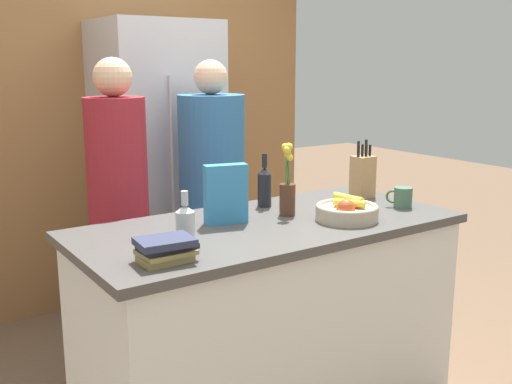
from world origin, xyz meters
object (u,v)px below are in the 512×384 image
at_px(cereal_box, 226,194).
at_px(person_in_blue, 212,189).
at_px(refrigerator, 159,170).
at_px(flower_vase, 287,189).
at_px(coffee_mug, 402,197).
at_px(book_stack, 166,249).
at_px(bottle_oil, 185,224).
at_px(knife_block, 363,176).
at_px(fruit_bowl, 347,211).
at_px(person_at_sink, 119,201).
at_px(bottle_vinegar, 264,186).

relative_size(cereal_box, person_in_blue, 0.16).
relative_size(refrigerator, flower_vase, 5.51).
height_order(coffee_mug, book_stack, coffee_mug).
xyz_separation_m(refrigerator, bottle_oil, (-0.59, -1.50, 0.07)).
bearing_deg(flower_vase, book_stack, -159.17).
bearing_deg(refrigerator, person_in_blue, -84.84).
bearing_deg(book_stack, knife_block, 15.82).
distance_m(cereal_box, book_stack, 0.56).
relative_size(fruit_bowl, flower_vase, 0.83).
bearing_deg(person_at_sink, person_in_blue, -8.13).
height_order(bottle_oil, person_in_blue, person_in_blue).
xyz_separation_m(book_stack, bottle_oil, (0.15, 0.14, 0.04)).
xyz_separation_m(refrigerator, person_at_sink, (-0.54, -0.68, -0.00)).
bearing_deg(book_stack, flower_vase, 20.83).
distance_m(fruit_bowl, coffee_mug, 0.40).
xyz_separation_m(knife_block, cereal_box, (-0.87, -0.05, 0.02)).
xyz_separation_m(flower_vase, bottle_vinegar, (0.01, 0.20, -0.02)).
xyz_separation_m(coffee_mug, person_in_blue, (-0.53, 0.95, -0.06)).
bearing_deg(person_at_sink, bottle_oil, -109.61).
bearing_deg(refrigerator, cereal_box, -102.46).
bearing_deg(fruit_bowl, person_in_blue, 97.64).
bearing_deg(bottle_vinegar, fruit_bowl, -71.06).
distance_m(refrigerator, bottle_vinegar, 1.14).
relative_size(bottle_oil, person_at_sink, 0.13).
bearing_deg(person_in_blue, book_stack, -109.55).
bearing_deg(knife_block, cereal_box, -176.80).
bearing_deg(bottle_oil, flower_vase, 14.01).
distance_m(refrigerator, bottle_oil, 1.61).
height_order(fruit_bowl, knife_block, knife_block).
distance_m(coffee_mug, person_in_blue, 1.08).
height_order(flower_vase, coffee_mug, flower_vase).
bearing_deg(person_at_sink, cereal_box, -84.42).
bearing_deg(fruit_bowl, knife_block, 38.26).
relative_size(bottle_vinegar, person_at_sink, 0.16).
bearing_deg(book_stack, person_at_sink, 78.17).
distance_m(flower_vase, bottle_oil, 0.63).
bearing_deg(fruit_bowl, book_stack, -176.25).
bearing_deg(bottle_vinegar, cereal_box, -152.69).
bearing_deg(knife_block, person_at_sink, 152.70).
xyz_separation_m(cereal_box, bottle_vinegar, (0.33, 0.17, -0.03)).
bearing_deg(book_stack, cereal_box, 35.91).
xyz_separation_m(cereal_box, person_in_blue, (0.34, 0.71, -0.14)).
height_order(bottle_vinegar, person_at_sink, person_at_sink).
relative_size(knife_block, book_stack, 1.38).
bearing_deg(bottle_vinegar, coffee_mug, -36.44).
distance_m(book_stack, person_at_sink, 0.98).
xyz_separation_m(cereal_box, bottle_oil, (-0.30, -0.19, -0.05)).
bearing_deg(knife_block, refrigerator, 114.86).
bearing_deg(knife_block, bottle_oil, -168.55).
distance_m(cereal_box, person_at_sink, 0.69).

